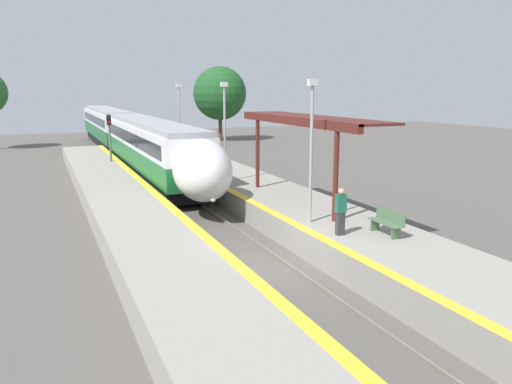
% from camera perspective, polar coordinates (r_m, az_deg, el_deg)
% --- Properties ---
extents(ground_plane, '(120.00, 120.00, 0.00)m').
position_cam_1_polar(ground_plane, '(17.36, 1.16, -8.69)').
color(ground_plane, '#56514C').
extents(rail_left, '(0.08, 90.00, 0.15)m').
position_cam_1_polar(rail_left, '(17.07, -1.06, -8.79)').
color(rail_left, slate).
rests_on(rail_left, ground_plane).
extents(rail_right, '(0.08, 90.00, 0.15)m').
position_cam_1_polar(rail_right, '(17.63, 3.31, -8.12)').
color(rail_right, slate).
rests_on(rail_right, ground_plane).
extents(train, '(2.77, 46.70, 3.98)m').
position_cam_1_polar(train, '(44.01, -14.61, 6.43)').
color(train, black).
rests_on(train, ground_plane).
extents(platform_right, '(4.09, 64.00, 1.05)m').
position_cam_1_polar(platform_right, '(18.94, 11.32, -5.51)').
color(platform_right, gray).
rests_on(platform_right, ground_plane).
extents(platform_left, '(3.41, 64.00, 1.05)m').
position_cam_1_polar(platform_left, '(16.17, -9.69, -8.48)').
color(platform_left, gray).
rests_on(platform_left, ground_plane).
extents(platform_bench, '(0.44, 1.54, 0.89)m').
position_cam_1_polar(platform_bench, '(18.05, 14.79, -3.27)').
color(platform_bench, '#4C6B4C').
rests_on(platform_bench, platform_right).
extents(person_waiting, '(0.36, 0.22, 1.66)m').
position_cam_1_polar(person_waiting, '(17.54, 9.64, -2.16)').
color(person_waiting, '#333338').
rests_on(person_waiting, platform_right).
extents(railway_signal, '(0.28, 0.28, 4.29)m').
position_cam_1_polar(railway_signal, '(36.43, -16.36, 5.85)').
color(railway_signal, '#59595E').
rests_on(railway_signal, ground_plane).
extents(lamppost_near, '(0.36, 0.20, 5.37)m').
position_cam_1_polar(lamppost_near, '(18.74, 6.35, 5.69)').
color(lamppost_near, '#9E9EA3').
rests_on(lamppost_near, platform_right).
extents(lamppost_mid, '(0.36, 0.20, 5.37)m').
position_cam_1_polar(lamppost_mid, '(27.29, -3.60, 7.61)').
color(lamppost_mid, '#9E9EA3').
rests_on(lamppost_mid, platform_right).
extents(lamppost_far, '(0.36, 0.20, 5.37)m').
position_cam_1_polar(lamppost_far, '(36.28, -8.75, 8.51)').
color(lamppost_far, '#9E9EA3').
rests_on(lamppost_far, platform_right).
extents(station_canopy, '(2.02, 10.39, 3.83)m').
position_cam_1_polar(station_canopy, '(22.41, 5.38, 7.94)').
color(station_canopy, '#511E19').
rests_on(station_canopy, platform_right).
extents(background_tree_right, '(6.22, 6.22, 8.65)m').
position_cam_1_polar(background_tree_right, '(59.56, -4.15, 11.18)').
color(background_tree_right, brown).
rests_on(background_tree_right, ground_plane).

